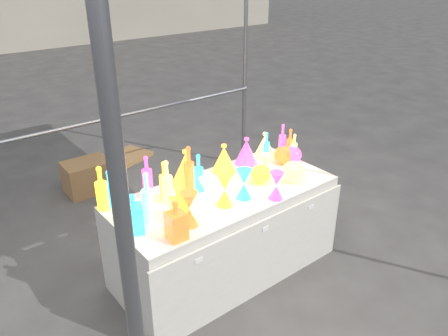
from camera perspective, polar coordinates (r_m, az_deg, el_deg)
ground at (r=3.84m, az=-0.00°, el=-12.88°), size 80.00×80.00×0.00m
display_table at (r=3.61m, az=0.09°, el=-8.31°), size 1.84×0.83×0.75m
cardboard_box_closed at (r=5.14m, az=-17.39°, el=-1.05°), size 0.50×0.37×0.36m
cardboard_box_flat at (r=5.89m, az=-12.74°, el=1.36°), size 0.72×0.61×0.05m
bottle_0 at (r=3.22m, az=-15.74°, el=-2.53°), size 0.11×0.11×0.34m
bottle_1 at (r=3.25m, az=-14.69°, el=-2.63°), size 0.09×0.09×0.29m
bottle_2 at (r=3.35m, az=-4.60°, el=-0.10°), size 0.09×0.09×0.38m
bottle_3 at (r=3.38m, az=-10.02°, el=-0.84°), size 0.09×0.09×0.31m
bottle_4 at (r=3.21m, az=-7.46°, el=-1.83°), size 0.10×0.10×0.34m
bottle_5 at (r=3.01m, az=-9.99°, el=-3.74°), size 0.10×0.10×0.37m
bottle_6 at (r=3.27m, az=-7.76°, el=-1.62°), size 0.08×0.08×0.31m
bottle_7 at (r=3.36m, az=-3.34°, el=-0.63°), size 0.08×0.08×0.31m
decanter_0 at (r=2.98m, az=-5.92°, el=-4.82°), size 0.14×0.14×0.27m
decanter_1 at (r=2.81m, az=-6.29°, el=-6.76°), size 0.12×0.12×0.28m
decanter_2 at (r=2.93m, az=-11.76°, el=-5.78°), size 0.15×0.15×0.28m
hourglass_0 at (r=2.95m, az=-4.59°, el=-5.34°), size 0.13×0.13×0.25m
hourglass_1 at (r=3.29m, az=6.84°, el=-2.30°), size 0.12×0.12×0.22m
hourglass_2 at (r=3.55m, az=5.42°, el=0.02°), size 0.13×0.13×0.22m
hourglass_3 at (r=3.15m, az=-2.27°, el=-3.26°), size 0.15×0.15×0.24m
hourglass_4 at (r=3.17m, az=0.09°, el=-2.89°), size 0.16×0.16×0.25m
hourglass_5 at (r=3.27m, az=2.63°, el=-2.10°), size 0.15×0.15×0.24m
globe_0 at (r=3.53m, az=4.81°, el=-0.91°), size 0.19×0.19×0.13m
globe_1 at (r=3.58m, az=9.06°, el=-0.60°), size 0.21×0.21×0.15m
globe_2 at (r=3.89m, az=7.73°, el=1.57°), size 0.22×0.22×0.14m
globe_3 at (r=3.91m, az=8.91°, el=1.62°), size 0.19×0.19×0.13m
lampshade_0 at (r=3.47m, az=-4.92°, el=0.09°), size 0.25×0.25×0.30m
lampshade_1 at (r=3.68m, az=-0.01°, el=1.32°), size 0.22×0.22×0.24m
lampshade_2 at (r=3.83m, az=2.93°, el=2.26°), size 0.23×0.23×0.24m
lampshade_3 at (r=3.97m, az=5.35°, el=3.01°), size 0.25×0.25×0.24m
bottle_8 at (r=3.92m, az=5.56°, el=2.87°), size 0.08×0.08×0.26m
bottle_9 at (r=3.97m, az=8.59°, el=3.19°), size 0.08×0.08×0.28m
bottle_10 at (r=4.03m, az=7.63°, el=3.71°), size 0.08×0.08×0.30m
bottle_11 at (r=3.95m, az=9.13°, el=2.74°), size 0.07×0.07×0.25m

